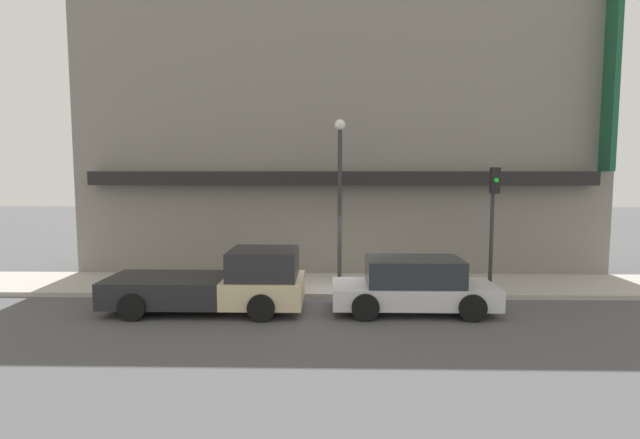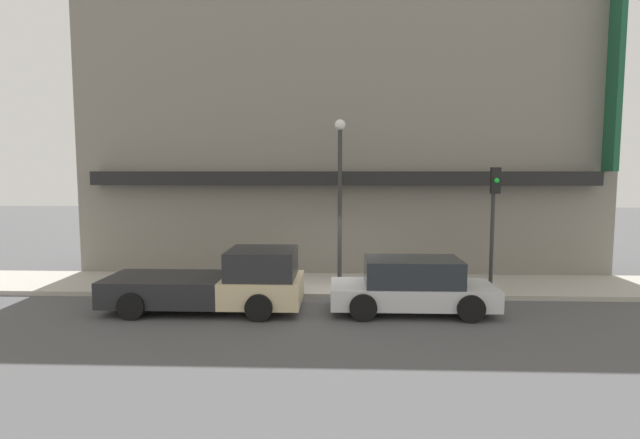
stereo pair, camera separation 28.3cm
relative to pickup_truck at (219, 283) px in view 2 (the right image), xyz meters
name	(u,v)px [view 2 (the right image)]	position (x,y,z in m)	size (l,w,h in m)	color
ground_plane	(341,299)	(3.49, 1.36, -0.78)	(80.00, 80.00, 0.00)	#4C4C4F
sidewalk	(341,285)	(3.49, 2.95, -0.70)	(36.00, 3.19, 0.15)	#ADA89E
building	(342,137)	(3.51, 6.03, 4.52)	(19.80, 3.80, 11.08)	gray
pickup_truck	(219,283)	(0.00, 0.00, 0.00)	(5.53, 2.27, 1.76)	beige
parked_car	(412,286)	(5.47, 0.00, -0.03)	(4.54, 2.02, 1.53)	silver
fire_hydrant	(244,277)	(0.34, 1.98, -0.25)	(0.22, 0.22, 0.75)	yellow
street_lamp	(340,182)	(3.43, 2.75, 2.81)	(0.36, 0.36, 5.49)	#2D2D2D
traffic_light	(494,207)	(8.19, 1.77, 2.05)	(0.28, 0.42, 3.91)	#2D2D2D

